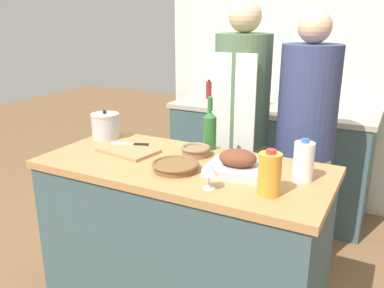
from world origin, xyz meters
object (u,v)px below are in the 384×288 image
object	(u,v)px
juice_jug	(270,174)
knife_chef	(131,144)
wine_glass_left	(209,169)
stand_mixer	(288,95)
roasting_pan	(238,164)
stock_pot	(106,126)
condiment_bottle_tall	(266,96)
cutting_board	(128,150)
person_cook_aproned	(241,123)
condiment_bottle_short	(209,90)
wine_bottle_green	(210,129)
mixing_bowl	(196,150)
milk_jug	(303,161)
person_cook_guest	(305,136)
wicker_basket	(175,166)

from	to	relation	value
juice_jug	knife_chef	size ratio (longest dim) A/B	0.92
wine_glass_left	stand_mixer	size ratio (longest dim) A/B	0.43
roasting_pan	stock_pot	world-z (taller)	stock_pot
condiment_bottle_tall	cutting_board	bearing A→B (deg)	-101.17
person_cook_aproned	condiment_bottle_short	bearing A→B (deg)	124.27
knife_chef	stock_pot	bearing A→B (deg)	161.31
cutting_board	wine_bottle_green	distance (m)	0.48
mixing_bowl	milk_jug	distance (m)	0.61
mixing_bowl	condiment_bottle_tall	bearing A→B (deg)	92.64
roasting_pan	person_cook_guest	distance (m)	0.78
mixing_bowl	milk_jug	world-z (taller)	milk_jug
wine_glass_left	person_cook_guest	xyz separation A→B (m)	(0.20, 1.00, -0.08)
juice_jug	knife_chef	bearing A→B (deg)	163.99
juice_jug	condiment_bottle_tall	bearing A→B (deg)	108.43
wine_bottle_green	condiment_bottle_short	size ratio (longest dim) A/B	1.75
wine_bottle_green	person_cook_guest	size ratio (longest dim) A/B	0.18
person_cook_guest	roasting_pan	bearing A→B (deg)	-89.74
stock_pot	juice_jug	world-z (taller)	juice_jug
milk_jug	stand_mixer	distance (m)	1.48
roasting_pan	mixing_bowl	size ratio (longest dim) A/B	1.87
wicker_basket	condiment_bottle_tall	xyz separation A→B (m)	(-0.08, 1.67, 0.07)
condiment_bottle_short	stand_mixer	bearing A→B (deg)	-10.63
condiment_bottle_tall	condiment_bottle_short	bearing A→B (deg)	175.25
milk_jug	person_cook_guest	bearing A→B (deg)	101.64
juice_jug	stand_mixer	xyz separation A→B (m)	(-0.36, 1.64, 0.04)
juice_jug	condiment_bottle_tall	distance (m)	1.83
wicker_basket	person_cook_aproned	size ratio (longest dim) A/B	0.13
milk_jug	condiment_bottle_short	size ratio (longest dim) A/B	1.17
milk_jug	knife_chef	xyz separation A→B (m)	(-1.01, 0.04, -0.07)
stand_mixer	person_cook_guest	bearing A→B (deg)	-66.33
roasting_pan	knife_chef	xyz separation A→B (m)	(-0.71, 0.10, -0.03)
wine_glass_left	knife_chef	world-z (taller)	wine_glass_left
wine_bottle_green	stand_mixer	size ratio (longest dim) A/B	0.99
mixing_bowl	person_cook_guest	bearing A→B (deg)	53.46
mixing_bowl	wine_glass_left	distance (m)	0.46
roasting_pan	condiment_bottle_short	world-z (taller)	condiment_bottle_short
person_cook_aproned	juice_jug	bearing A→B (deg)	-64.70
wine_glass_left	stock_pot	bearing A→B (deg)	155.66
mixing_bowl	knife_chef	size ratio (longest dim) A/B	0.73
wine_bottle_green	wine_glass_left	xyz separation A→B (m)	(0.24, -0.53, -0.02)
wicker_basket	stock_pot	distance (m)	0.74
knife_chef	person_cook_aproned	xyz separation A→B (m)	(0.44, 0.64, 0.03)
cutting_board	wine_glass_left	world-z (taller)	wine_glass_left
mixing_bowl	stand_mixer	xyz separation A→B (m)	(0.15, 1.33, 0.10)
wicker_basket	roasting_pan	bearing A→B (deg)	19.80
stand_mixer	person_cook_guest	distance (m)	0.78
stand_mixer	condiment_bottle_short	world-z (taller)	stand_mixer
wine_glass_left	cutting_board	bearing A→B (deg)	158.14
roasting_pan	mixing_bowl	world-z (taller)	roasting_pan
condiment_bottle_tall	stock_pot	bearing A→B (deg)	-113.39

